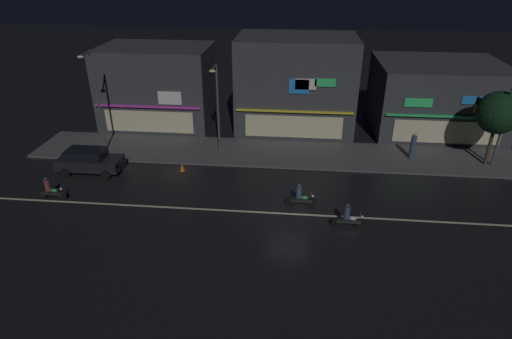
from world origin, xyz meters
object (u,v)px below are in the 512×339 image
Objects in this scene: streetlamp_west at (96,94)px; motorcycle_lead at (300,197)px; streetlamp_east at (507,114)px; streetlamp_mid at (217,102)px; parked_car_near_kerb at (89,161)px; motorcycle_opposite_lane at (348,218)px; pedestrian_on_sidewalk at (413,147)px; traffic_cone at (182,167)px; motorcycle_following at (50,190)px.

motorcycle_lead is at bearing -23.58° from streetlamp_west.
streetlamp_mid is at bearing 178.73° from streetlamp_east.
parked_car_near_kerb is (0.42, -3.39, -3.66)m from streetlamp_west.
motorcycle_opposite_lane is (17.56, -8.49, -3.90)m from streetlamp_west.
streetlamp_east is 6.29m from pedestrian_on_sidewalk.
motorcycle_lead is (-8.07, -7.30, -0.43)m from pedestrian_on_sidewalk.
motorcycle_lead is (14.51, -3.13, -0.24)m from parked_car_near_kerb.
motorcycle_opposite_lane is at bearing -25.81° from streetlamp_west.
streetlamp_mid is 1.02× the size of streetlamp_east.
motorcycle_opposite_lane is 12.35m from traffic_cone.
streetlamp_east is 15.38m from motorcycle_lead.
parked_car_near_kerb is 2.26× the size of motorcycle_following.
streetlamp_west is at bearing -82.93° from parked_car_near_kerb.
streetlamp_mid is at bearing -46.47° from motorcycle_opposite_lane.
motorcycle_following is 3.45× the size of traffic_cone.
streetlamp_west is 8.36m from traffic_cone.
parked_car_near_kerb is at bearing -155.83° from streetlamp_mid.
streetlamp_mid reaches higher than motorcycle_following.
pedestrian_on_sidewalk is 1.04× the size of motorcycle_lead.
motorcycle_lead and motorcycle_following have the same top height.
streetlamp_mid is at bearing 2.38° from streetlamp_west.
streetlamp_east is at bearing 21.13° from motorcycle_lead.
streetlamp_east is 3.44× the size of motorcycle_opposite_lane.
streetlamp_east reaches higher than motorcycle_lead.
streetlamp_west is 1.12× the size of streetlamp_mid.
streetlamp_east is at bearing -173.25° from parked_car_near_kerb.
motorcycle_following is 17.97m from motorcycle_opposite_lane.
traffic_cone is (6.71, -2.62, -4.25)m from streetlamp_west.
streetlamp_west is 1.14× the size of streetlamp_east.
traffic_cone is at bearing -124.94° from streetlamp_mid.
motorcycle_following is (-15.29, -0.67, 0.00)m from motorcycle_lead.
motorcycle_following is at bearing -166.14° from streetlamp_east.
motorcycle_following is 1.00× the size of motorcycle_opposite_lane.
streetlamp_east reaches higher than pedestrian_on_sidewalk.
motorcycle_lead is 1.00× the size of motorcycle_following.
streetlamp_mid is 12.36m from motorcycle_following.
streetlamp_mid is 5.28m from traffic_cone.
streetlamp_west is 1.74× the size of parked_car_near_kerb.
motorcycle_following is (-9.15, -7.55, -3.47)m from streetlamp_mid.
motorcycle_opposite_lane is at bearing -28.44° from traffic_cone.
traffic_cone is at bearing -29.63° from motorcycle_opposite_lane.
streetlamp_east reaches higher than parked_car_near_kerb.
pedestrian_on_sidewalk is at bearing -121.60° from motorcycle_opposite_lane.
pedestrian_on_sidewalk is 24.69m from motorcycle_following.
streetlamp_mid is 9.73m from parked_car_near_kerb.
streetlamp_east is 22.24m from traffic_cone.
streetlamp_east is 14.20m from motorcycle_opposite_lane.
motorcycle_following is at bearing 178.17° from motorcycle_lead.
motorcycle_opposite_lane is at bearing -142.34° from streetlamp_east.
motorcycle_opposite_lane is at bearing -45.29° from streetlamp_mid.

